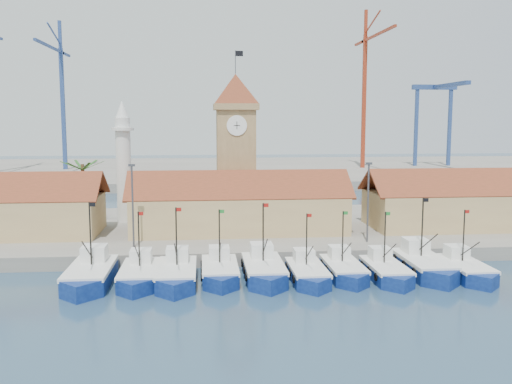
{
  "coord_description": "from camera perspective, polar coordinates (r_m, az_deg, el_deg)",
  "views": [
    {
      "loc": [
        -4.5,
        -49.74,
        15.21
      ],
      "look_at": [
        1.94,
        18.0,
        6.59
      ],
      "focal_mm": 40.0,
      "sensor_mm": 36.0,
      "label": 1
    }
  ],
  "objects": [
    {
      "name": "clock_tower",
      "position": [
        75.94,
        -2.04,
        4.77
      ],
      "size": [
        5.8,
        5.8,
        22.7
      ],
      "color": "tan",
      "rests_on": "quay"
    },
    {
      "name": "boat_6",
      "position": [
        56.3,
        8.81,
        -7.8
      ],
      "size": [
        3.28,
        8.98,
        6.79
      ],
      "color": "navy",
      "rests_on": "ground"
    },
    {
      "name": "ground",
      "position": [
        52.21,
        -0.26,
        -9.71
      ],
      "size": [
        400.0,
        400.0,
        0.0
      ],
      "primitive_type": "plane",
      "color": "#1D344D",
      "rests_on": "ground"
    },
    {
      "name": "gantry",
      "position": [
        170.01,
        17.8,
        8.51
      ],
      "size": [
        13.0,
        22.0,
        23.2
      ],
      "color": "navy",
      "rests_on": "terminal"
    },
    {
      "name": "boat_4",
      "position": [
        55.05,
        0.82,
        -7.96
      ],
      "size": [
        3.71,
        10.18,
        7.7
      ],
      "color": "navy",
      "rests_on": "ground"
    },
    {
      "name": "palm_tree",
      "position": [
        77.83,
        -16.88,
        0.3
      ],
      "size": [
        5.6,
        5.03,
        8.39
      ],
      "color": "brown",
      "rests_on": "quay"
    },
    {
      "name": "boat_5",
      "position": [
        54.65,
        5.2,
        -8.21
      ],
      "size": [
        3.26,
        8.93,
        6.76
      ],
      "color": "navy",
      "rests_on": "ground"
    },
    {
      "name": "boat_7",
      "position": [
        56.54,
        12.94,
        -7.83
      ],
      "size": [
        3.29,
        9.01,
        6.82
      ],
      "color": "navy",
      "rests_on": "ground"
    },
    {
      "name": "boat_9",
      "position": [
        59.3,
        20.26,
        -7.38
      ],
      "size": [
        3.34,
        9.15,
        6.92
      ],
      "color": "navy",
      "rests_on": "ground"
    },
    {
      "name": "boat_3",
      "position": [
        55.07,
        -3.63,
        -8.04
      ],
      "size": [
        3.41,
        9.35,
        7.08
      ],
      "color": "navy",
      "rests_on": "ground"
    },
    {
      "name": "boat_2",
      "position": [
        54.17,
        -7.95,
        -8.3
      ],
      "size": [
        3.62,
        9.91,
        7.5
      ],
      "color": "navy",
      "rests_on": "ground"
    },
    {
      "name": "terminal",
      "position": [
        160.44,
        -3.81,
        2.13
      ],
      "size": [
        240.0,
        80.0,
        2.0
      ],
      "primitive_type": "cube",
      "color": "gray",
      "rests_on": "ground"
    },
    {
      "name": "boat_8",
      "position": [
        59.0,
        16.51,
        -7.19
      ],
      "size": [
        3.86,
        10.56,
        7.99
      ],
      "color": "navy",
      "rests_on": "ground"
    },
    {
      "name": "minaret",
      "position": [
        78.64,
        -13.11,
        3.04
      ],
      "size": [
        3.0,
        3.0,
        16.3
      ],
      "color": "silver",
      "rests_on": "quay"
    },
    {
      "name": "boat_0",
      "position": [
        55.44,
        -16.29,
        -8.1
      ],
      "size": [
        3.89,
        10.65,
        8.06
      ],
      "color": "navy",
      "rests_on": "ground"
    },
    {
      "name": "crane_blue_near",
      "position": [
        160.57,
        -18.96,
        9.89
      ],
      "size": [
        1.0,
        33.85,
        39.03
      ],
      "color": "navy",
      "rests_on": "terminal"
    },
    {
      "name": "crane_red_right",
      "position": [
        159.8,
        10.96,
        10.9
      ],
      "size": [
        1.0,
        34.34,
        42.65
      ],
      "color": "maroon",
      "rests_on": "terminal"
    },
    {
      "name": "hall_center",
      "position": [
        70.78,
        -1.72,
        -1.9
      ],
      "size": [
        27.04,
        10.13,
        7.61
      ],
      "color": "tan",
      "rests_on": "quay"
    },
    {
      "name": "hall_right",
      "position": [
        79.51,
        21.97,
        -1.42
      ],
      "size": [
        31.2,
        10.13,
        7.61
      ],
      "color": "tan",
      "rests_on": "quay"
    },
    {
      "name": "lamp_posts",
      "position": [
        62.56,
        -0.8,
        -0.8
      ],
      "size": [
        80.7,
        0.25,
        9.03
      ],
      "color": "#3F3F44",
      "rests_on": "quay"
    },
    {
      "name": "quay",
      "position": [
        75.28,
        -1.91,
        -3.85
      ],
      "size": [
        140.0,
        32.0,
        1.5
      ],
      "primitive_type": "cube",
      "color": "gray",
      "rests_on": "ground"
    },
    {
      "name": "boat_1",
      "position": [
        54.82,
        -11.64,
        -8.24
      ],
      "size": [
        3.41,
        9.35,
        7.08
      ],
      "color": "navy",
      "rests_on": "ground"
    }
  ]
}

